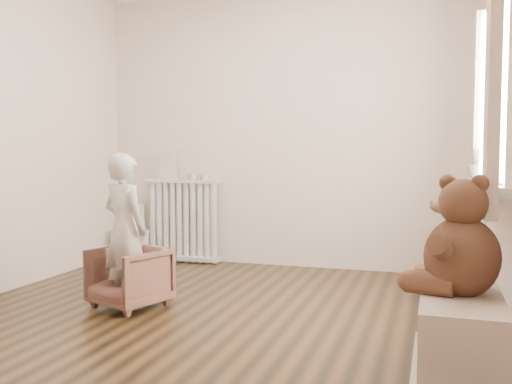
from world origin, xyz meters
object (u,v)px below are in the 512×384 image
(armchair, at_px, (129,277))
(child, at_px, (125,230))
(teddy_bear, at_px, (463,234))
(radiator, at_px, (183,223))
(plush_cat, at_px, (479,165))
(toy_bench, at_px, (461,328))
(toy_vanity, at_px, (132,232))

(armchair, distance_m, child, 0.34)
(child, bearing_deg, teddy_bear, -169.31)
(radiator, xyz_separation_m, plush_cat, (2.66, -0.98, 0.61))
(teddy_bear, bearing_deg, radiator, 156.03)
(toy_bench, height_order, teddy_bear, teddy_bear)
(radiator, relative_size, teddy_bear, 1.35)
(radiator, distance_m, armchair, 1.68)
(child, relative_size, plush_cat, 4.05)
(toy_bench, bearing_deg, child, 168.56)
(toy_bench, xyz_separation_m, plush_cat, (0.14, 1.15, 0.80))
(child, xyz_separation_m, plush_cat, (2.31, 0.71, 0.45))
(toy_vanity, bearing_deg, radiator, 3.12)
(child, height_order, plush_cat, plush_cat)
(radiator, bearing_deg, toy_vanity, -176.88)
(armchair, height_order, child, child)
(teddy_bear, bearing_deg, toy_vanity, 161.82)
(radiator, xyz_separation_m, armchair, (0.35, -1.64, -0.18))
(child, bearing_deg, toy_bench, -171.21)
(armchair, xyz_separation_m, plush_cat, (2.31, 0.66, 0.79))
(radiator, distance_m, child, 1.73)
(plush_cat, bearing_deg, child, -173.40)
(armchair, bearing_deg, plush_cat, 36.12)
(plush_cat, bearing_deg, teddy_bear, -107.99)
(toy_vanity, height_order, child, child)
(toy_vanity, xyz_separation_m, child, (0.90, -1.66, 0.28))
(armchair, distance_m, teddy_bear, 2.25)
(toy_bench, xyz_separation_m, teddy_bear, (-0.00, 0.07, 0.47))
(armchair, height_order, plush_cat, plush_cat)
(toy_vanity, bearing_deg, plush_cat, -16.49)
(toy_bench, relative_size, teddy_bear, 1.26)
(armchair, bearing_deg, child, -69.76)
(child, bearing_deg, armchair, -69.76)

